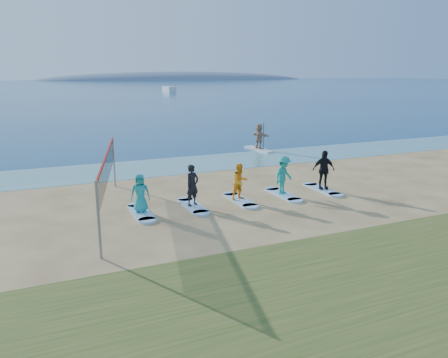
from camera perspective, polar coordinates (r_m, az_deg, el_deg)
name	(u,v)px	position (r m, az deg, el deg)	size (l,w,h in m)	color
ground	(271,212)	(18.18, 6.18, -4.37)	(600.00, 600.00, 0.00)	tan
shallow_water	(188,164)	(27.47, -4.74, 1.92)	(600.00, 600.00, 0.00)	teal
ocean	(55,87)	(175.25, -21.25, 11.08)	(600.00, 600.00, 0.00)	navy
island_ridge	(181,80)	(331.62, -5.61, 12.80)	(220.00, 56.00, 18.00)	slate
volleyball_net	(107,168)	(18.06, -15.02, 1.37)	(2.08, 8.87, 2.50)	gray
paddleboard	(259,149)	(32.54, 4.60, 3.89)	(0.70, 3.00, 0.12)	silver
paddleboarder	(259,136)	(32.38, 4.63, 5.59)	(1.70, 0.54, 1.83)	tan
boat_offshore_b	(169,92)	(129.93, -7.18, 11.24)	(2.14, 6.38, 1.52)	silver
surfboard_0	(141,213)	(18.23, -10.77, -4.34)	(0.70, 2.20, 0.09)	#9BCAF0
student_0	(140,193)	(17.99, -10.89, -1.83)	(0.77, 0.50, 1.57)	teal
surfboard_1	(193,206)	(18.82, -4.10, -3.55)	(0.70, 2.20, 0.09)	#9BCAF0
student_1	(192,185)	(18.56, -4.15, -0.81)	(0.65, 0.42, 1.77)	black
surfboard_2	(240,200)	(19.65, 2.09, -2.77)	(0.70, 2.20, 0.09)	#9BCAF0
student_2	(240,182)	(19.42, 2.11, -0.33)	(0.79, 0.62, 1.63)	#FAA01A
surfboard_3	(283,195)	(20.68, 7.70, -2.03)	(0.70, 2.20, 0.09)	#9BCAF0
student_3	(284,175)	(20.45, 7.79, 0.50)	(1.16, 0.66, 1.79)	teal
surfboard_4	(322,190)	(21.91, 12.73, -1.35)	(0.70, 2.20, 0.09)	#9BCAF0
student_4	(324,170)	(21.67, 12.87, 1.18)	(1.11, 0.46, 1.90)	black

